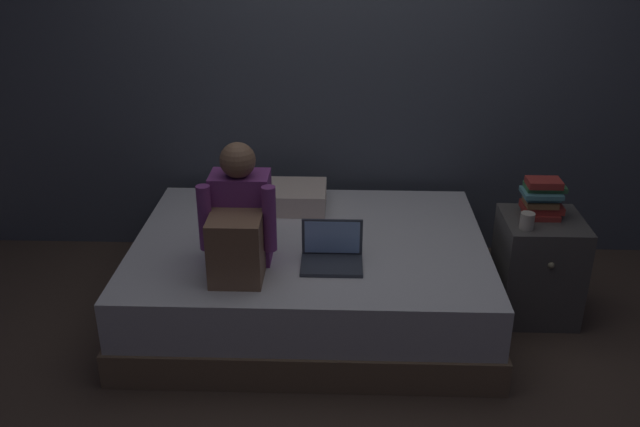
{
  "coord_description": "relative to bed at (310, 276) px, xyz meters",
  "views": [
    {
      "loc": [
        -0.03,
        -3.13,
        2.19
      ],
      "look_at": [
        -0.14,
        0.1,
        0.72
      ],
      "focal_mm": 38.32,
      "sensor_mm": 36.0,
      "label": 1
    }
  ],
  "objects": [
    {
      "name": "mug",
      "position": [
        1.17,
        -0.09,
        0.41
      ],
      "size": [
        0.08,
        0.08,
        0.09
      ],
      "primitive_type": "cylinder",
      "color": "#BCB2A3",
      "rests_on": "nightstand"
    },
    {
      "name": "book_stack",
      "position": [
        1.29,
        0.08,
        0.47
      ],
      "size": [
        0.24,
        0.17,
        0.22
      ],
      "color": "#9E2D28",
      "rests_on": "nightstand"
    },
    {
      "name": "laptop",
      "position": [
        0.13,
        -0.28,
        0.29
      ],
      "size": [
        0.32,
        0.23,
        0.22
      ],
      "color": "#333842",
      "rests_on": "bed"
    },
    {
      "name": "person_sitting",
      "position": [
        -0.34,
        -0.33,
        0.49
      ],
      "size": [
        0.39,
        0.44,
        0.66
      ],
      "color": "#75337A",
      "rests_on": "bed"
    },
    {
      "name": "wall_back",
      "position": [
        0.2,
        0.9,
        1.12
      ],
      "size": [
        5.6,
        0.1,
        2.7
      ],
      "primitive_type": "cube",
      "color": "#424751",
      "rests_on": "ground_plane"
    },
    {
      "name": "nightstand",
      "position": [
        1.3,
        0.03,
        0.07
      ],
      "size": [
        0.44,
        0.46,
        0.6
      ],
      "color": "#474442",
      "rests_on": "ground_plane"
    },
    {
      "name": "pillow",
      "position": [
        -0.2,
        0.45,
        0.3
      ],
      "size": [
        0.56,
        0.36,
        0.13
      ],
      "primitive_type": "cube",
      "color": "beige",
      "rests_on": "bed"
    },
    {
      "name": "bed",
      "position": [
        0.0,
        0.0,
        0.0
      ],
      "size": [
        2.0,
        1.5,
        0.47
      ],
      "color": "#7A6047",
      "rests_on": "ground_plane"
    },
    {
      "name": "ground_plane",
      "position": [
        0.2,
        -0.3,
        -0.23
      ],
      "size": [
        8.0,
        8.0,
        0.0
      ],
      "primitive_type": "plane",
      "color": "#47382D"
    }
  ]
}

